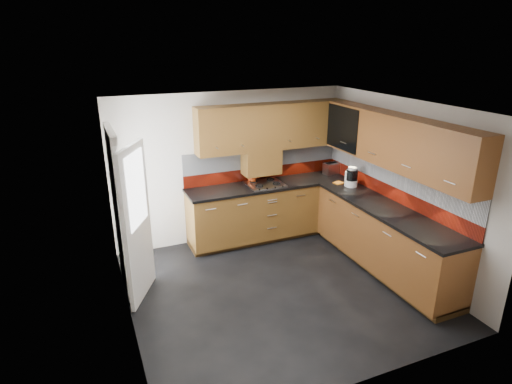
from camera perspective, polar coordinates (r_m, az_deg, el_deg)
name	(u,v)px	position (r m, az deg, el deg)	size (l,w,h in m)	color
room	(281,182)	(5.21, 3.33, 1.35)	(4.00, 3.80, 2.64)	black
base_cabinets	(321,225)	(6.67, 8.71, -4.39)	(2.70, 3.20, 0.95)	#593514
countertop	(323,196)	(6.47, 8.89, -0.56)	(2.72, 3.22, 0.04)	black
backsplash	(329,172)	(6.67, 9.66, 2.65)	(2.70, 3.20, 0.54)	maroon
upper_cabinets	(334,134)	(6.37, 10.33, 7.64)	(2.50, 3.20, 0.72)	#593514
extractor_hood	(261,162)	(6.88, 0.69, 4.06)	(0.60, 0.33, 0.40)	#593514
glass_cabinet	(350,126)	(6.87, 12.46, 8.59)	(0.32, 0.80, 0.66)	black
back_door	(126,217)	(5.61, -16.89, -3.24)	(0.42, 1.19, 2.04)	white
gas_hob	(265,184)	(6.83, 1.24, 1.09)	(0.58, 0.51, 0.04)	silver
utensil_pot	(252,176)	(6.93, -0.51, 2.11)	(0.13, 0.13, 0.47)	#DC4514
toaster	(332,168)	(7.49, 10.04, 3.12)	(0.29, 0.20, 0.20)	silver
food_processor	(352,178)	(6.89, 12.65, 1.89)	(0.19, 0.19, 0.32)	white
paper_towel	(348,179)	(6.91, 12.20, 1.74)	(0.11, 0.11, 0.24)	white
orange_cloth	(338,183)	(7.03, 10.93, 1.21)	(0.14, 0.12, 0.02)	orange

